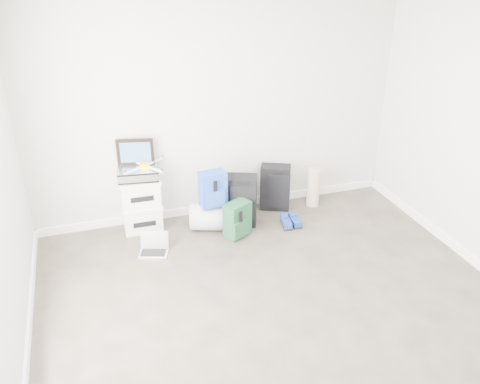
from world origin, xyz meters
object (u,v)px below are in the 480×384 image
object	(u,v)px
briefcase	(138,173)
carry_on	(275,188)
duffel_bag	(213,217)
large_suitcase	(240,201)
boxes_stack	(141,203)
laptop	(154,248)

from	to	relation	value
briefcase	carry_on	size ratio (longest dim) A/B	0.77
duffel_bag	carry_on	size ratio (longest dim) A/B	0.91
duffel_bag	large_suitcase	world-z (taller)	large_suitcase
boxes_stack	carry_on	size ratio (longest dim) A/B	1.13
duffel_bag	laptop	world-z (taller)	duffel_bag
boxes_stack	large_suitcase	bearing A→B (deg)	-11.61
laptop	briefcase	bearing A→B (deg)	112.95
large_suitcase	laptop	world-z (taller)	large_suitcase
duffel_bag	briefcase	bearing A→B (deg)	179.90
briefcase	laptop	distance (m)	0.88
boxes_stack	large_suitcase	size ratio (longest dim) A/B	1.05
duffel_bag	carry_on	world-z (taller)	carry_on
large_suitcase	carry_on	size ratio (longest dim) A/B	1.08
large_suitcase	laptop	xyz separation A→B (m)	(-1.11, -0.31, -0.26)
duffel_bag	laptop	distance (m)	0.82
briefcase	carry_on	xyz separation A→B (m)	(1.70, -0.02, -0.43)
briefcase	laptop	world-z (taller)	briefcase
boxes_stack	carry_on	xyz separation A→B (m)	(1.70, -0.02, -0.04)
carry_on	laptop	world-z (taller)	carry_on
large_suitcase	carry_on	world-z (taller)	large_suitcase
laptop	large_suitcase	bearing A→B (deg)	34.85
carry_on	laptop	xyz separation A→B (m)	(-1.66, -0.55, -0.24)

